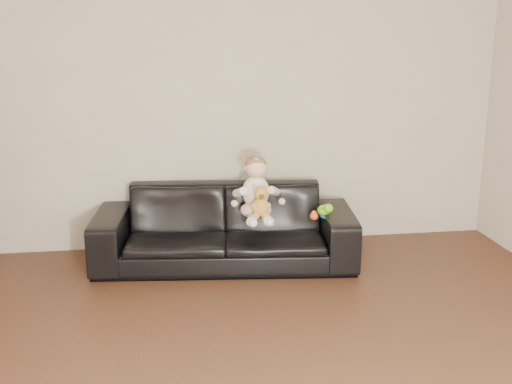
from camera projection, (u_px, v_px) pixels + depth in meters
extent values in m
plane|color=beige|center=(221.00, 102.00, 5.60)|extent=(5.00, 0.00, 5.00)
imported|color=black|center=(225.00, 227.00, 5.37)|extent=(2.23, 1.07, 0.63)
ellipsoid|color=silver|center=(256.00, 210.00, 5.26)|extent=(0.28, 0.25, 0.14)
ellipsoid|color=white|center=(256.00, 192.00, 5.24)|extent=(0.24, 0.20, 0.27)
sphere|color=beige|center=(256.00, 167.00, 5.17)|extent=(0.19, 0.19, 0.17)
ellipsoid|color=#8C603F|center=(256.00, 164.00, 5.17)|extent=(0.19, 0.19, 0.12)
cylinder|color=silver|center=(252.00, 218.00, 5.10)|extent=(0.10, 0.22, 0.08)
cylinder|color=silver|center=(266.00, 218.00, 5.12)|extent=(0.10, 0.22, 0.08)
sphere|color=white|center=(253.00, 223.00, 4.99)|extent=(0.08, 0.08, 0.07)
sphere|color=white|center=(269.00, 222.00, 5.01)|extent=(0.08, 0.08, 0.07)
cylinder|color=white|center=(240.00, 192.00, 5.16)|extent=(0.08, 0.19, 0.12)
cylinder|color=white|center=(274.00, 191.00, 5.20)|extent=(0.08, 0.19, 0.12)
ellipsoid|color=gold|center=(260.00, 207.00, 5.09)|extent=(0.14, 0.12, 0.16)
sphere|color=gold|center=(261.00, 194.00, 5.04)|extent=(0.11, 0.11, 0.10)
sphere|color=gold|center=(256.00, 188.00, 5.04)|extent=(0.04, 0.04, 0.04)
sphere|color=gold|center=(265.00, 188.00, 5.05)|extent=(0.04, 0.04, 0.04)
sphere|color=#593819|center=(262.00, 196.00, 5.00)|extent=(0.04, 0.04, 0.04)
ellipsoid|color=#73DD1A|center=(323.00, 210.00, 5.33)|extent=(0.11, 0.14, 0.09)
sphere|color=#E24F1A|center=(314.00, 216.00, 5.21)|extent=(0.09, 0.09, 0.07)
cylinder|color=blue|center=(326.00, 216.00, 5.31)|extent=(0.15, 0.15, 0.02)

